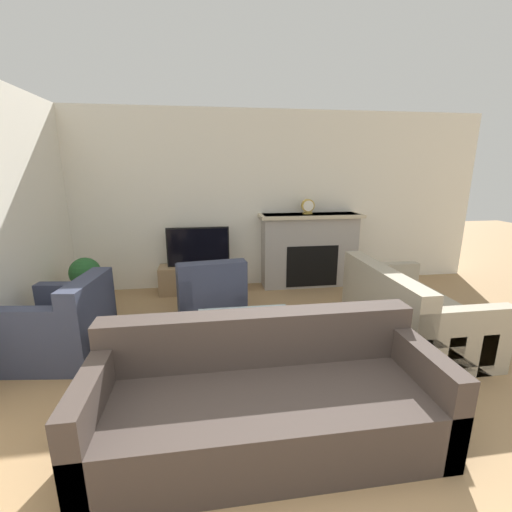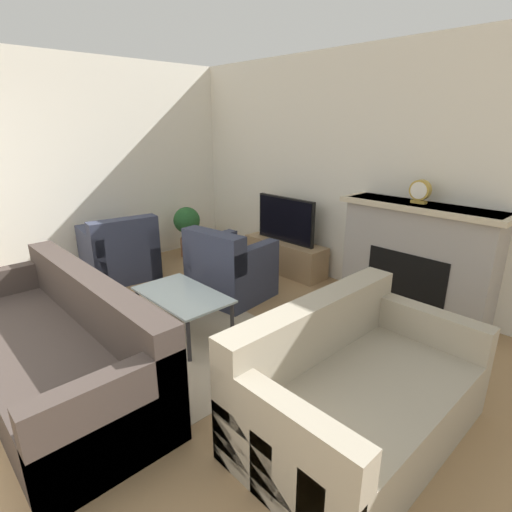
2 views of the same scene
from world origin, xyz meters
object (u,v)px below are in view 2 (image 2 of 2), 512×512
couch_loveseat (354,392)px  potted_plant (187,226)px  tv (286,220)px  mantel_clock (420,191)px  couch_sectional (57,350)px  armchair_accent (230,272)px  coffee_table (183,298)px  armchair_by_window (120,255)px

couch_loveseat → potted_plant: size_ratio=2.16×
tv → couch_loveseat: tv is taller
couch_loveseat → mantel_clock: mantel_clock is taller
couch_loveseat → tv: bearing=51.4°
tv → mantel_clock: size_ratio=4.02×
tv → couch_sectional: (0.49, -3.04, -0.42)m
armchair_accent → potted_plant: (-1.58, 0.51, 0.16)m
tv → armchair_accent: 1.16m
couch_sectional → coffee_table: (-0.01, 1.12, 0.08)m
tv → couch_sectional: 3.11m
coffee_table → armchair_accent: bearing=111.7°
armchair_accent → potted_plant: 1.67m
coffee_table → armchair_by_window: bearing=172.8°
armchair_accent → couch_sectional: bearing=92.6°
couch_sectional → armchair_by_window: 2.24m
couch_sectional → potted_plant: bearing=128.0°
mantel_clock → potted_plant: bearing=-168.4°
tv → coffee_table: bearing=-75.8°
armchair_accent → mantel_clock: 2.15m
armchair_accent → tv: bearing=-89.5°
tv → armchair_by_window: size_ratio=1.02×
tv → couch_loveseat: size_ratio=0.58×
armchair_by_window → mantel_clock: mantel_clock is taller
armchair_accent → armchair_by_window: bearing=15.8°
armchair_accent → potted_plant: bearing=-25.1°
couch_loveseat → potted_plant: 3.95m
armchair_by_window → armchair_accent: same height
armchair_by_window → potted_plant: bearing=-165.6°
couch_loveseat → coffee_table: bearing=92.6°
armchair_accent → coffee_table: size_ratio=0.92×
couch_loveseat → potted_plant: (-3.74, 1.27, 0.18)m
tv → coffee_table: (0.48, -1.92, -0.35)m
mantel_clock → armchair_by_window: bearing=-149.4°
coffee_table → potted_plant: potted_plant is taller
armchair_accent → coffee_table: bearing=104.4°
tv → potted_plant: tv is taller
mantel_clock → couch_loveseat: bearing=-72.3°
couch_loveseat → mantel_clock: bearing=17.7°
armchair_by_window → coffee_table: 1.80m
couch_loveseat → coffee_table: couch_loveseat is taller
armchair_accent → mantel_clock: (1.54, 1.15, 0.97)m
armchair_by_window → potted_plant: (-0.14, 1.12, 0.16)m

